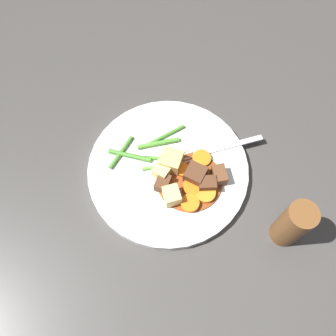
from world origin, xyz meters
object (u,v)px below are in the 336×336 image
Objects in this scene: meat_chunk_3 at (163,183)px; potato_chunk_2 at (163,171)px; meat_chunk_1 at (219,175)px; carrot_slice_3 at (202,159)px; pepper_mill at (293,224)px; meat_chunk_2 at (207,184)px; carrot_slice_4 at (196,168)px; meat_chunk_0 at (195,175)px; carrot_slice_0 at (190,203)px; potato_chunk_1 at (172,196)px; carrot_slice_2 at (183,170)px; carrot_slice_1 at (191,189)px; fork at (214,150)px; potato_chunk_0 at (171,161)px; dinner_plate at (168,170)px; carrot_slice_5 at (205,193)px.

potato_chunk_2 is at bearing 133.54° from meat_chunk_3.
potato_chunk_2 is at bearing -141.00° from meat_chunk_1.
pepper_mill reaches higher than carrot_slice_3.
meat_chunk_2 reaches higher than carrot_slice_3.
carrot_slice_3 is at bearing 172.74° from meat_chunk_1.
meat_chunk_0 is at bearing -52.82° from carrot_slice_4.
meat_chunk_1 is at bearing 87.32° from carrot_slice_0.
carrot_slice_3 is 1.03× the size of meat_chunk_1.
carrot_slice_0 is at bearing -7.85° from potato_chunk_2.
carrot_slice_3 is 1.13× the size of meat_chunk_2.
potato_chunk_1 reaches higher than carrot_slice_3.
potato_chunk_2 is at bearing -128.29° from carrot_slice_4.
potato_chunk_1 reaches higher than carrot_slice_2.
carrot_slice_4 is (-0.04, 0.06, -0.00)m from carrot_slice_0.
carrot_slice_3 is 0.30× the size of pepper_mill.
carrot_slice_1 is 0.05m from meat_chunk_3.
carrot_slice_3 is 0.21× the size of fork.
carrot_slice_0 reaches higher than fork.
meat_chunk_0 is (0.02, -0.03, 0.01)m from carrot_slice_3.
carrot_slice_3 is at bearing 54.98° from potato_chunk_0.
dinner_plate is 0.03m from potato_chunk_0.
carrot_slice_0 is 0.88× the size of potato_chunk_0.
carrot_slice_2 is at bearing 12.95° from potato_chunk_0.
potato_chunk_1 is at bearing -93.26° from meat_chunk_0.
carrot_slice_0 is 0.12m from fork.
meat_chunk_1 is (0.08, 0.05, 0.02)m from dinner_plate.
carrot_slice_0 is 0.06m from meat_chunk_3.
potato_chunk_2 is at bearing -109.84° from fork.
pepper_mill is at bearing -10.32° from fork.
carrot_slice_3 is 1.20× the size of carrot_slice_4.
meat_chunk_0 is 0.06m from meat_chunk_3.
pepper_mill reaches higher than meat_chunk_0.
potato_chunk_2 is (-0.08, -0.02, 0.01)m from carrot_slice_5.
potato_chunk_1 reaches higher than carrot_slice_0.
meat_chunk_1 reaches higher than meat_chunk_3.
pepper_mill is at bearing 11.95° from meat_chunk_2.
carrot_slice_5 is at bearing 78.81° from carrot_slice_0.
potato_chunk_1 is at bearing -156.18° from carrot_slice_0.
carrot_slice_1 is 0.91× the size of carrot_slice_5.
carrot_slice_1 is 1.01× the size of meat_chunk_1.
meat_chunk_2 is at bearing 25.12° from potato_chunk_2.
carrot_slice_4 is 0.77× the size of potato_chunk_0.
carrot_slice_4 is at bearing -89.02° from fork.
carrot_slice_4 is 0.18× the size of fork.
pepper_mill is at bearing 16.55° from potato_chunk_2.
potato_chunk_1 is at bearing -40.40° from dinner_plate.
potato_chunk_0 reaches higher than carrot_slice_0.
potato_chunk_2 is (-0.02, -0.03, 0.01)m from carrot_slice_2.
potato_chunk_0 is 1.20× the size of potato_chunk_2.
meat_chunk_0 is (0.00, 0.06, 0.00)m from potato_chunk_1.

